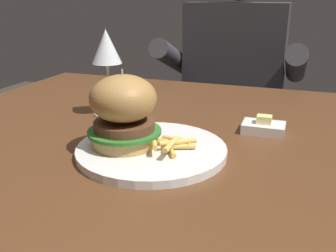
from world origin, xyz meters
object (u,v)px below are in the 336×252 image
Objects in this scene: burger_sandwich at (124,111)px; butter_dish at (264,127)px; main_plate at (152,150)px; diner_person at (232,113)px; wine_glass at (107,51)px.

butter_dish is (0.22, 0.18, -0.06)m from burger_sandwich.
main_plate is 0.22× the size of diner_person.
diner_person is at bearing 75.33° from wine_glass.
wine_glass is 2.32× the size of butter_dish.
burger_sandwich is at bearing -55.45° from wine_glass.
main_plate is 1.96× the size of burger_sandwich.
wine_glass reaches higher than main_plate.
main_plate is at bearing -134.87° from butter_dish.
butter_dish is (0.35, -0.00, -0.14)m from wine_glass.
wine_glass is at bearing -104.67° from diner_person.
burger_sandwich is at bearing -170.22° from main_plate.
burger_sandwich is at bearing -140.41° from butter_dish.
wine_glass reaches higher than burger_sandwich.
main_plate is 0.25m from butter_dish.
main_plate is at bearing 9.78° from burger_sandwich.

